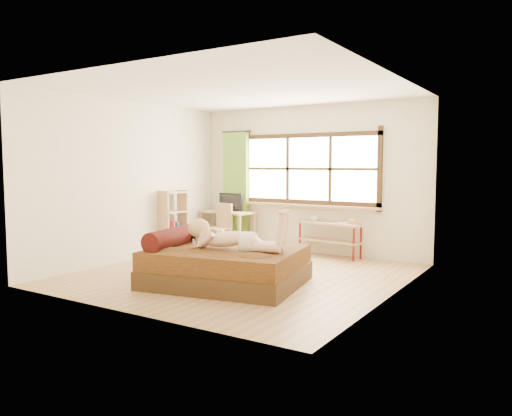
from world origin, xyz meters
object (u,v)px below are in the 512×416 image
Objects in this scene: bed at (223,264)px; bookshelf at (173,221)px; woman at (233,228)px; desk at (227,216)px; pipe_shelf at (330,232)px; kitten at (190,235)px; chair at (221,224)px.

bed is 2.65m from bookshelf.
woman is 2.83m from bookshelf.
bed is 3.11m from desk.
pipe_shelf is at bearing 31.55° from bookshelf.
bookshelf is (-2.59, -1.21, 0.14)m from pipe_shelf.
pipe_shelf is 2.87m from bookshelf.
kitten is 2.29m from chair.
bookshelf is (-2.19, 1.46, 0.31)m from bed.
bookshelf is (-0.44, -1.09, -0.03)m from desk.
kitten is 0.25× the size of desk.
kitten reaches higher than pipe_shelf.
pipe_shelf is (2.04, 0.49, -0.05)m from chair.
desk is (-1.75, 2.55, 0.35)m from bed.
kitten is at bearing -103.84° from pipe_shelf.
woman is 1.56× the size of chair.
chair is 0.91m from bookshelf.
woman is at bearing -22.34° from bed.
bed is 7.54× the size of kitten.
kitten is 0.26× the size of bookshelf.
bed is 2.52× the size of chair.
bed is at bearing -44.48° from chair.
pipe_shelf is (1.07, 2.56, -0.17)m from kitten.
bed is at bearing -89.64° from pipe_shelf.
chair is at bearing -64.54° from desk.
desk is at bearing 74.64° from bookshelf.
desk is (-1.08, 2.44, 0.00)m from kitten.
pipe_shelf is at bearing 11.69° from desk.
woman is (0.20, -0.04, 0.53)m from bed.
pipe_shelf is (2.16, 0.12, -0.17)m from desk.
bookshelf is (-1.52, 1.35, -0.03)m from kitten.
woman is at bearing -44.45° from desk.
desk is 1.05× the size of bookshelf.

